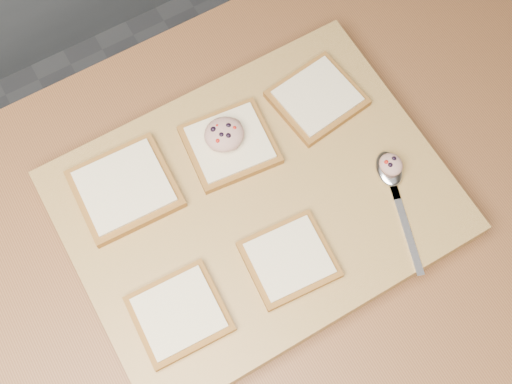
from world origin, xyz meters
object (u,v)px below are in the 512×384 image
(bread_far_center, at_px, (230,145))
(spoon, at_px, (391,178))
(cutting_board, at_px, (256,204))
(tuna_salad_dollop, at_px, (224,134))

(bread_far_center, xyz_separation_m, spoon, (0.17, -0.15, -0.00))
(cutting_board, relative_size, tuna_salad_dollop, 9.13)
(cutting_board, relative_size, spoon, 2.85)
(bread_far_center, relative_size, tuna_salad_dollop, 2.31)
(bread_far_center, height_order, tuna_salad_dollop, tuna_salad_dollop)
(cutting_board, height_order, tuna_salad_dollop, tuna_salad_dollop)
(spoon, bearing_deg, tuna_salad_dollop, 136.66)
(spoon, bearing_deg, bread_far_center, 137.54)
(cutting_board, xyz_separation_m, spoon, (0.18, -0.07, 0.03))
(cutting_board, xyz_separation_m, bread_far_center, (0.01, 0.09, 0.03))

